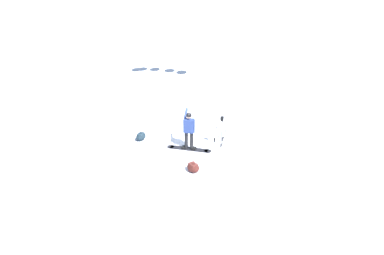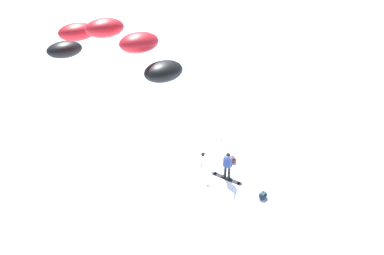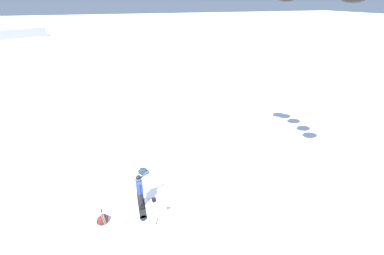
# 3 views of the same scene
# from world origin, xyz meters

# --- Properties ---
(ground_plane) EXTENTS (300.00, 300.00, 0.00)m
(ground_plane) POSITION_xyz_m (0.00, 0.00, 0.00)
(ground_plane) COLOR white
(snowboarder) EXTENTS (0.47, 0.62, 1.62)m
(snowboarder) POSITION_xyz_m (0.27, -0.29, 0.96)
(snowboarder) COLOR black
(snowboarder) RESTS_ON ground_plane
(snowboard) EXTENTS (1.85, 0.35, 0.10)m
(snowboard) POSITION_xyz_m (0.27, -0.30, 0.02)
(snowboard) COLOR black
(snowboard) RESTS_ON ground_plane
(traction_kite) EXTENTS (4.21, 1.06, 1.19)m
(traction_kite) POSITION_xyz_m (0.17, 6.88, 8.47)
(traction_kite) COLOR black
(gear_bag_large) EXTENTS (0.65, 0.65, 0.32)m
(gear_bag_large) POSITION_xyz_m (0.76, -1.91, 0.17)
(gear_bag_large) COLOR #4C1E19
(gear_bag_large) RESTS_ON ground_plane
(camera_tripod) EXTENTS (0.53, 0.50, 1.37)m
(camera_tripod) POSITION_xyz_m (1.53, 0.09, 0.98)
(camera_tripod) COLOR #262628
(camera_tripod) RESTS_ON ground_plane
(gear_bag_small) EXTENTS (0.46, 0.57, 0.32)m
(gear_bag_small) POSITION_xyz_m (-1.92, 0.10, 0.17)
(gear_bag_small) COLOR #192833
(gear_bag_small) RESTS_ON ground_plane
(ski_poles) EXTENTS (0.34, 0.25, 1.34)m
(ski_poles) POSITION_xyz_m (1.62, -1.73, 0.87)
(ski_poles) COLOR gray
(ski_poles) RESTS_ON ground_plane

